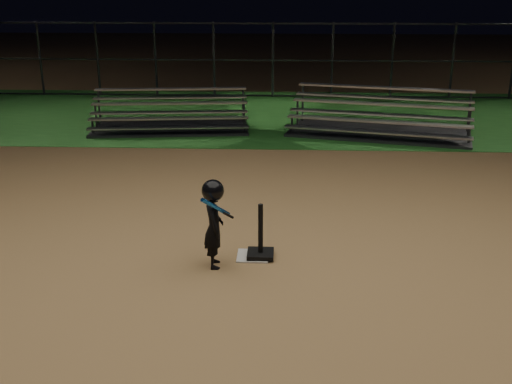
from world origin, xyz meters
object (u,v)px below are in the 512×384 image
Objects in this scene: batting_tee at (260,246)px; home_plate at (253,256)px; bleacher_right at (379,125)px; child_batter at (214,221)px; bleacher_left at (171,122)px.

home_plate is at bearing 175.20° from batting_tee.
batting_tee is at bearing -95.80° from bleacher_right.
home_plate is at bearing -67.82° from child_batter.
child_batter is (-0.52, -0.32, 0.66)m from home_plate.
home_plate is 8.27m from bleacher_right.
bleacher_left is (-2.11, 8.32, -0.46)m from child_batter.
bleacher_right is (2.79, 7.75, 0.06)m from batting_tee.
bleacher_left is at bearing 108.90° from batting_tee.
bleacher_left is 0.86× the size of bleacher_right.
bleacher_right reaches higher than home_plate.
batting_tee is 0.18× the size of bleacher_left.
batting_tee is 8.23m from bleacher_right.
batting_tee is 8.47m from bleacher_left.
batting_tee is at bearing -77.31° from bleacher_left.
bleacher_right is at bearing 70.20° from batting_tee.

